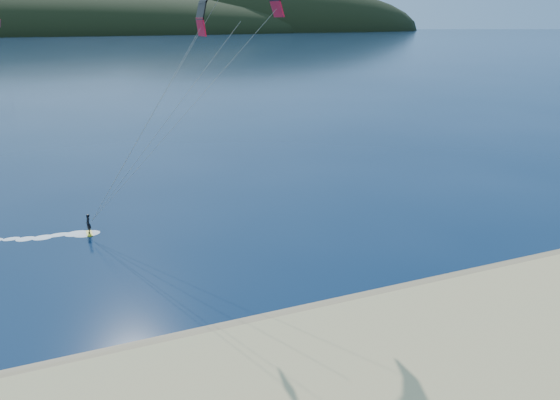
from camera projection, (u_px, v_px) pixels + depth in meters
name	position (u px, v px, depth m)	size (l,w,h in m)	color
ground	(280.00, 383.00, 24.13)	(1800.00, 1800.00, 0.00)	#071B38
wet_sand	(246.00, 331.00, 28.04)	(220.00, 2.50, 0.10)	olive
headland	(47.00, 33.00, 674.73)	(1200.00, 310.00, 140.00)	black
kitesurfer_near	(227.00, 35.00, 36.59)	(24.84, 7.24, 18.48)	yellow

